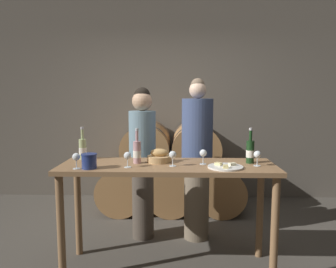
% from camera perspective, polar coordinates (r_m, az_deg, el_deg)
% --- Properties ---
extents(ground_plane, '(10.00, 10.00, 0.00)m').
position_cam_1_polar(ground_plane, '(3.18, -0.06, -22.21)').
color(ground_plane, '#4C473F').
extents(stone_wall_back, '(10.00, 0.12, 3.20)m').
position_cam_1_polar(stone_wall_back, '(4.91, 0.67, 7.54)').
color(stone_wall_back, '#60594F').
rests_on(stone_wall_back, ground_plane).
extents(barrel_stack, '(1.91, 0.90, 1.18)m').
position_cam_1_polar(barrel_stack, '(4.46, 0.53, -6.28)').
color(barrel_stack, '#9E7042').
rests_on(barrel_stack, ground_plane).
extents(tasting_table, '(1.86, 0.59, 0.95)m').
position_cam_1_polar(tasting_table, '(2.88, -0.07, -8.02)').
color(tasting_table, olive).
rests_on(tasting_table, ground_plane).
extents(person_left, '(0.28, 0.28, 1.62)m').
position_cam_1_polar(person_left, '(3.50, -4.45, -4.50)').
color(person_left, '#4C4238').
rests_on(person_left, ground_plane).
extents(person_right, '(0.33, 0.33, 1.72)m').
position_cam_1_polar(person_right, '(3.48, 5.07, -4.26)').
color(person_right, '#756651').
rests_on(person_right, ground_plane).
extents(wine_bottle_red, '(0.07, 0.07, 0.31)m').
position_cam_1_polar(wine_bottle_red, '(2.96, 14.12, -2.93)').
color(wine_bottle_red, '#193819').
rests_on(wine_bottle_red, tasting_table).
extents(wine_bottle_white, '(0.07, 0.07, 0.30)m').
position_cam_1_polar(wine_bottle_white, '(3.15, -14.64, -2.45)').
color(wine_bottle_white, '#ADBC7F').
rests_on(wine_bottle_white, tasting_table).
extents(wine_bottle_rose, '(0.07, 0.07, 0.31)m').
position_cam_1_polar(wine_bottle_rose, '(2.88, -5.40, -3.07)').
color(wine_bottle_rose, '#BC8E93').
rests_on(wine_bottle_rose, tasting_table).
extents(blue_crock, '(0.13, 0.13, 0.12)m').
position_cam_1_polar(blue_crock, '(2.75, -13.58, -4.51)').
color(blue_crock, navy).
rests_on(blue_crock, tasting_table).
extents(bread_basket, '(0.21, 0.21, 0.12)m').
position_cam_1_polar(bread_basket, '(2.93, -1.54, -4.03)').
color(bread_basket, tan).
rests_on(bread_basket, tasting_table).
extents(cheese_plate, '(0.29, 0.29, 0.04)m').
position_cam_1_polar(cheese_plate, '(2.75, 9.96, -5.63)').
color(cheese_plate, white).
rests_on(cheese_plate, tasting_table).
extents(wine_glass_far_left, '(0.06, 0.06, 0.13)m').
position_cam_1_polar(wine_glass_far_left, '(2.76, -15.70, -3.97)').
color(wine_glass_far_left, white).
rests_on(wine_glass_far_left, tasting_table).
extents(wine_glass_left, '(0.06, 0.06, 0.13)m').
position_cam_1_polar(wine_glass_left, '(2.73, -7.06, -3.88)').
color(wine_glass_left, white).
rests_on(wine_glass_left, tasting_table).
extents(wine_glass_center, '(0.06, 0.06, 0.13)m').
position_cam_1_polar(wine_glass_center, '(2.75, 0.84, -3.73)').
color(wine_glass_center, white).
rests_on(wine_glass_center, tasting_table).
extents(wine_glass_right, '(0.06, 0.06, 0.13)m').
position_cam_1_polar(wine_glass_right, '(2.84, 6.15, -3.43)').
color(wine_glass_right, white).
rests_on(wine_glass_right, tasting_table).
extents(wine_glass_far_right, '(0.06, 0.06, 0.13)m').
position_cam_1_polar(wine_glass_far_right, '(2.86, 15.32, -3.57)').
color(wine_glass_far_right, white).
rests_on(wine_glass_far_right, tasting_table).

